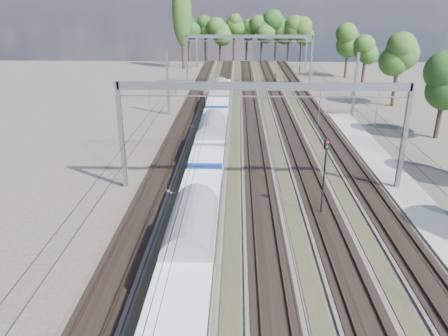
{
  "coord_description": "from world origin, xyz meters",
  "views": [
    {
      "loc": [
        -2.01,
        -4.1,
        15.08
      ],
      "look_at": [
        -2.98,
        27.46,
        2.8
      ],
      "focal_mm": 35.0,
      "sensor_mm": 36.0,
      "label": 1
    }
  ],
  "objects_px": {
    "worker": "(275,79)",
    "signal_far": "(301,54)",
    "signal_near": "(325,168)",
    "emu_train": "(212,136)"
  },
  "relations": [
    {
      "from": "signal_far",
      "to": "emu_train",
      "type": "bearing_deg",
      "value": -129.87
    },
    {
      "from": "worker",
      "to": "signal_far",
      "type": "bearing_deg",
      "value": -22.48
    },
    {
      "from": "worker",
      "to": "signal_far",
      "type": "height_order",
      "value": "signal_far"
    },
    {
      "from": "worker",
      "to": "signal_far",
      "type": "relative_size",
      "value": 0.33
    },
    {
      "from": "emu_train",
      "to": "signal_near",
      "type": "height_order",
      "value": "signal_near"
    },
    {
      "from": "worker",
      "to": "signal_near",
      "type": "height_order",
      "value": "signal_near"
    },
    {
      "from": "signal_near",
      "to": "signal_far",
      "type": "distance_m",
      "value": 68.36
    },
    {
      "from": "emu_train",
      "to": "worker",
      "type": "distance_m",
      "value": 42.45
    },
    {
      "from": "emu_train",
      "to": "worker",
      "type": "relative_size",
      "value": 29.95
    },
    {
      "from": "emu_train",
      "to": "worker",
      "type": "bearing_deg",
      "value": 76.95
    }
  ]
}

